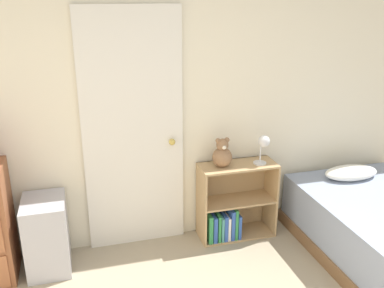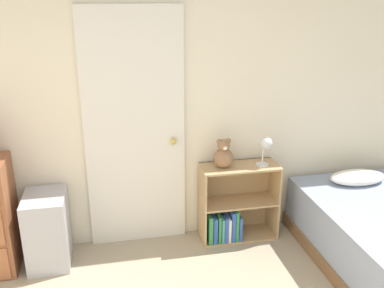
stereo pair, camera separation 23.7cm
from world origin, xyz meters
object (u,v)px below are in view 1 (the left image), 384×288
at_px(desk_lamp, 263,144).
at_px(bookshelf, 231,208).
at_px(storage_bin, 47,235).
at_px(teddy_bear, 222,154).

bearing_deg(desk_lamp, bookshelf, 170.74).
height_order(storage_bin, desk_lamp, desk_lamp).
bearing_deg(desk_lamp, storage_bin, -179.18).
bearing_deg(teddy_bear, desk_lamp, -6.60).
xyz_separation_m(bookshelf, teddy_bear, (-0.10, -0.00, 0.55)).
bearing_deg(storage_bin, teddy_bear, 2.63).
distance_m(bookshelf, desk_lamp, 0.68).
height_order(teddy_bear, desk_lamp, desk_lamp).
bearing_deg(desk_lamp, teddy_bear, 173.40).
xyz_separation_m(storage_bin, desk_lamp, (1.89, 0.03, 0.59)).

